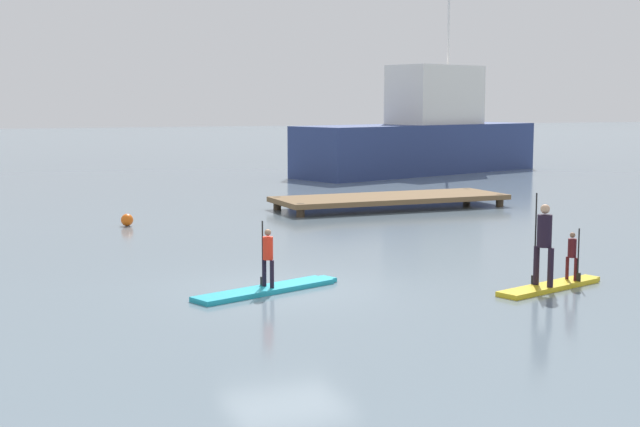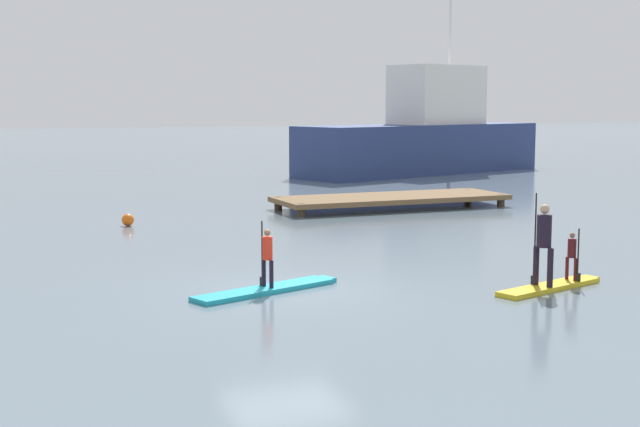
% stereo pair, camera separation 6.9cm
% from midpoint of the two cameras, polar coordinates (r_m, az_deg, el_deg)
% --- Properties ---
extents(ground_plane, '(240.00, 240.00, 0.00)m').
position_cam_midpoint_polar(ground_plane, '(18.67, -2.27, -4.89)').
color(ground_plane, slate).
extents(paddleboard_near, '(3.44, 1.68, 0.10)m').
position_cam_midpoint_polar(paddleboard_near, '(18.53, -3.43, -4.83)').
color(paddleboard_near, '#1E9EB2').
rests_on(paddleboard_near, ground).
extents(paddler_child_solo, '(0.27, 0.40, 1.35)m').
position_cam_midpoint_polar(paddler_child_solo, '(18.40, -3.45, -2.60)').
color(paddler_child_solo, black).
rests_on(paddler_child_solo, paddleboard_near).
extents(paddleboard_far, '(2.98, 1.32, 0.10)m').
position_cam_midpoint_polar(paddleboard_far, '(19.39, 14.33, -4.50)').
color(paddleboard_far, gold).
rests_on(paddleboard_far, ground).
extents(paddler_adult, '(0.37, 0.51, 1.91)m').
position_cam_midpoint_polar(paddler_adult, '(18.99, 13.90, -1.58)').
color(paddler_adult, black).
rests_on(paddler_adult, paddleboard_far).
extents(paddler_child_front, '(0.22, 0.36, 1.13)m').
position_cam_midpoint_polar(paddler_child_front, '(19.83, 15.61, -2.46)').
color(paddler_child_front, '#4C1419').
rests_on(paddler_child_front, paddleboard_far).
extents(fishing_boat_white_large, '(15.65, 8.20, 14.73)m').
position_cam_midpoint_polar(fishing_boat_white_large, '(49.48, 6.49, 4.89)').
color(fishing_boat_white_large, navy).
rests_on(fishing_boat_white_large, ground).
extents(floating_dock, '(8.56, 2.89, 0.46)m').
position_cam_midpoint_polar(floating_dock, '(32.99, 4.41, 0.97)').
color(floating_dock, brown).
rests_on(floating_dock, ground).
extents(mooring_buoy_mid, '(0.39, 0.39, 0.39)m').
position_cam_midpoint_polar(mooring_buoy_mid, '(28.82, -12.19, -0.40)').
color(mooring_buoy_mid, orange).
rests_on(mooring_buoy_mid, ground).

